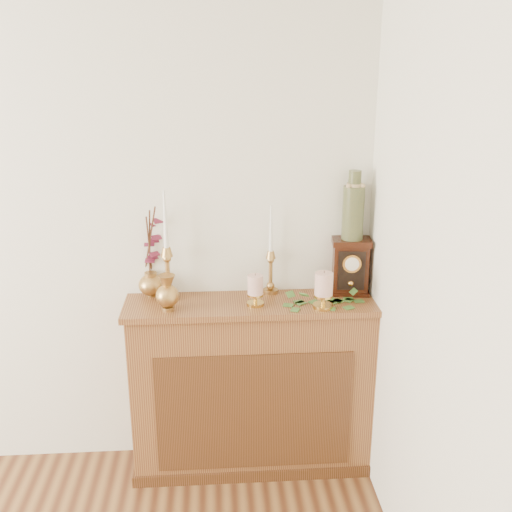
{
  "coord_description": "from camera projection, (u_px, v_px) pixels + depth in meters",
  "views": [
    {
      "loc": [
        1.23,
        -0.59,
        2.05
      ],
      "look_at": [
        1.42,
        2.05,
        1.18
      ],
      "focal_mm": 42.0,
      "sensor_mm": 36.0,
      "label": 1
    }
  ],
  "objects": [
    {
      "name": "ivy_garland",
      "position": [
        327.0,
        301.0,
        2.9
      ],
      "size": [
        0.42,
        0.19,
        0.08
      ],
      "rotation": [
        0.0,
        0.0,
        -0.06
      ],
      "color": "#3C6627",
      "rests_on": "console_shelf"
    },
    {
      "name": "mantel_clock",
      "position": [
        350.0,
        267.0,
        2.98
      ],
      "size": [
        0.2,
        0.15,
        0.28
      ],
      "rotation": [
        0.0,
        0.0,
        -0.12
      ],
      "color": "black",
      "rests_on": "console_shelf"
    },
    {
      "name": "console_shelf",
      "position": [
        252.0,
        391.0,
        3.07
      ],
      "size": [
        1.24,
        0.34,
        0.93
      ],
      "color": "brown",
      "rests_on": "ground"
    },
    {
      "name": "candlestick_center",
      "position": [
        271.0,
        265.0,
        2.98
      ],
      "size": [
        0.08,
        0.08,
        0.45
      ],
      "rotation": [
        0.0,
        0.0,
        -0.4
      ],
      "color": "#AF8046",
      "rests_on": "console_shelf"
    },
    {
      "name": "pillar_candle_right",
      "position": [
        324.0,
        288.0,
        2.81
      ],
      "size": [
        0.1,
        0.1,
        0.19
      ],
      "rotation": [
        0.0,
        0.0,
        -0.34
      ],
      "color": "gold",
      "rests_on": "console_shelf"
    },
    {
      "name": "ginger_jar",
      "position": [
        153.0,
        254.0,
        2.95
      ],
      "size": [
        0.19,
        0.2,
        0.47
      ],
      "rotation": [
        0.0,
        0.0,
        0.31
      ],
      "color": "#AF8046",
      "rests_on": "console_shelf"
    },
    {
      "name": "candlestick_left",
      "position": [
        167.0,
        265.0,
        2.89
      ],
      "size": [
        0.09,
        0.09,
        0.54
      ],
      "rotation": [
        0.0,
        0.0,
        -0.35
      ],
      "color": "#AF8046",
      "rests_on": "console_shelf"
    },
    {
      "name": "ceramic_vase",
      "position": [
        353.0,
        209.0,
        2.89
      ],
      "size": [
        0.1,
        0.1,
        0.34
      ],
      "rotation": [
        0.0,
        0.0,
        -0.12
      ],
      "color": "#1A3428",
      "rests_on": "mantel_clock"
    },
    {
      "name": "pillar_candle_left",
      "position": [
        255.0,
        289.0,
        2.85
      ],
      "size": [
        0.08,
        0.08,
        0.16
      ],
      "rotation": [
        0.0,
        0.0,
        -0.39
      ],
      "color": "gold",
      "rests_on": "console_shelf"
    },
    {
      "name": "bud_vase",
      "position": [
        167.0,
        293.0,
        2.78
      ],
      "size": [
        0.11,
        0.11,
        0.18
      ],
      "rotation": [
        0.0,
        0.0,
        0.05
      ],
      "color": "#AF8046",
      "rests_on": "console_shelf"
    }
  ]
}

